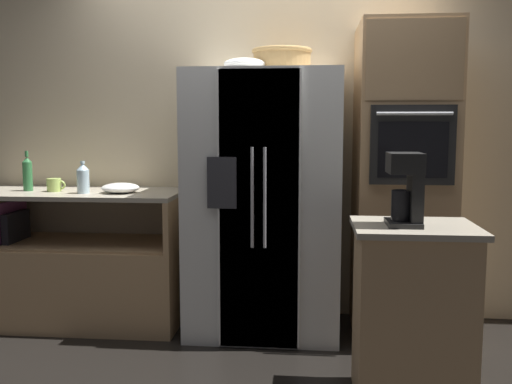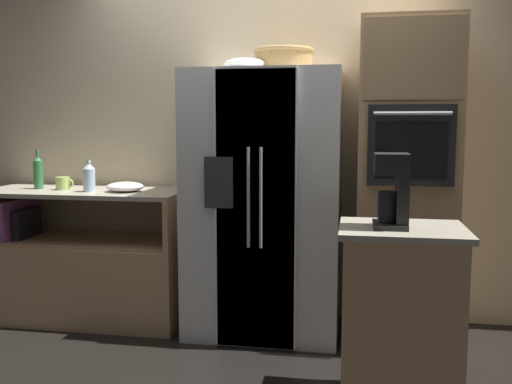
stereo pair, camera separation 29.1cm
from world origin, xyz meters
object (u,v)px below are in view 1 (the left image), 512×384
object	(u,v)px
wicker_basket	(282,60)
mug	(54,185)
refrigerator	(264,203)
fruit_bowl	(245,64)
bottle_tall	(83,178)
bottle_short	(28,173)
coffee_maker	(408,185)
wall_oven	(402,182)
mixing_bowl	(120,188)

from	to	relation	value
wicker_basket	mug	bearing A→B (deg)	-177.27
refrigerator	fruit_bowl	distance (m)	0.92
refrigerator	bottle_tall	bearing A→B (deg)	-176.69
fruit_bowl	bottle_short	world-z (taller)	fruit_bowl
coffee_maker	wicker_basket	bearing A→B (deg)	122.48
fruit_bowl	wall_oven	bearing A→B (deg)	5.31
wall_oven	bottle_tall	size ratio (longest dim) A/B	9.30
bottle_tall	mug	xyz separation A→B (m)	(-0.24, 0.08, -0.06)
refrigerator	coffee_maker	xyz separation A→B (m)	(0.78, -0.96, 0.23)
wall_oven	coffee_maker	size ratio (longest dim) A/B	5.73
refrigerator	fruit_bowl	size ratio (longest dim) A/B	6.51
wicker_basket	coffee_maker	size ratio (longest dim) A/B	1.13
refrigerator	coffee_maker	size ratio (longest dim) A/B	4.91
bottle_tall	bottle_short	distance (m)	0.45
refrigerator	bottle_short	bearing A→B (deg)	178.92
fruit_bowl	mug	world-z (taller)	fruit_bowl
mixing_bowl	refrigerator	bearing A→B (deg)	1.36
wicker_basket	mixing_bowl	distance (m)	1.39
wall_oven	mug	xyz separation A→B (m)	(-2.36, -0.01, -0.04)
bottle_tall	fruit_bowl	bearing A→B (deg)	0.09
wicker_basket	coffee_maker	distance (m)	1.44
bottle_tall	refrigerator	bearing A→B (deg)	3.31
wicker_basket	bottle_tall	distance (m)	1.55
bottle_short	fruit_bowl	bearing A→B (deg)	-3.72
refrigerator	coffee_maker	distance (m)	1.26
refrigerator	mixing_bowl	xyz separation A→B (m)	(-0.97, -0.02, 0.10)
fruit_bowl	mixing_bowl	bearing A→B (deg)	176.95
refrigerator	coffee_maker	world-z (taller)	refrigerator
refrigerator	wicker_basket	size ratio (longest dim) A/B	4.35
wall_oven	bottle_short	world-z (taller)	wall_oven
refrigerator	wall_oven	bearing A→B (deg)	1.68
bottle_short	wall_oven	bearing A→B (deg)	-0.11
bottle_tall	bottle_short	bearing A→B (deg)	167.03
bottle_short	mixing_bowl	world-z (taller)	bottle_short
fruit_bowl	bottle_short	distance (m)	1.70
fruit_bowl	mug	size ratio (longest dim) A/B	2.04
bottle_tall	mixing_bowl	xyz separation A→B (m)	(0.24, 0.05, -0.07)
coffee_maker	mixing_bowl	bearing A→B (deg)	151.83
wall_oven	fruit_bowl	size ratio (longest dim) A/B	7.59
refrigerator	mug	xyz separation A→B (m)	(-1.46, 0.01, 0.11)
refrigerator	mug	size ratio (longest dim) A/B	13.27
mixing_bowl	bottle_short	bearing A→B (deg)	175.44
fruit_bowl	mixing_bowl	xyz separation A→B (m)	(-0.86, 0.05, -0.81)
refrigerator	bottle_tall	distance (m)	1.23
wicker_basket	mixing_bowl	xyz separation A→B (m)	(-1.09, -0.11, -0.85)
wall_oven	fruit_bowl	distance (m)	1.28
mug	mixing_bowl	world-z (taller)	mug
wicker_basket	refrigerator	bearing A→B (deg)	-142.26
bottle_tall	mixing_bowl	bearing A→B (deg)	11.11
mug	mixing_bowl	distance (m)	0.48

